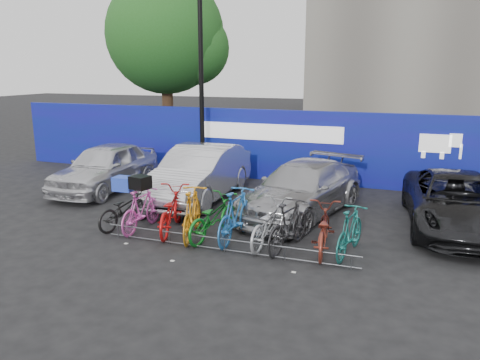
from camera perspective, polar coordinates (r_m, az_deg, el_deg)
The scene contains 21 objects.
ground at distance 10.41m, azimuth -0.66°, elevation -7.57°, with size 100.00×100.00×0.00m, color black.
hoarding at distance 15.68m, azimuth 7.09°, elevation 4.06°, with size 22.00×0.18×2.40m.
tree at distance 21.74m, azimuth -8.47°, elevation 16.83°, with size 5.40×5.20×7.80m.
lamppost at distance 15.94m, azimuth -4.74°, elevation 11.74°, with size 0.25×0.50×6.11m.
bike_rack at distance 9.83m, azimuth -1.90°, elevation -7.87°, with size 5.60×0.03×0.30m.
car_0 at distance 15.24m, azimuth -16.08°, elevation 1.56°, with size 1.73×4.30×1.47m, color silver.
car_1 at distance 13.60m, azimuth -4.95°, elevation 0.82°, with size 1.64×4.70×1.55m, color silver.
car_2 at distance 12.30m, azimuth 7.56°, elevation -1.08°, with size 1.89×4.65×1.35m, color #9F9EA3.
car_3 at distance 12.16m, azimuth 24.95°, elevation -2.49°, with size 2.19×4.75×1.32m, color black.
bike_0 at distance 11.59m, azimuth -13.80°, elevation -3.41°, with size 0.60×1.72×0.91m, color black.
bike_1 at distance 11.25m, azimuth -11.91°, elevation -3.54°, with size 0.47×1.68×1.01m, color #EC54C4.
bike_2 at distance 11.01m, azimuth -8.46°, elevation -3.68°, with size 0.69×1.99×1.04m, color #B71011.
bike_3 at distance 10.56m, azimuth -5.87°, elevation -4.05°, with size 0.54×1.90×1.14m, color orange.
bike_4 at distance 10.51m, azimuth -3.30°, elevation -4.56°, with size 0.65×1.86×0.98m, color #11711E.
bike_5 at distance 10.33m, azimuth -0.49°, elevation -4.29°, with size 0.55×1.95×1.17m, color blue.
bike_6 at distance 10.13m, azimuth 3.57°, elevation -5.28°, with size 0.65×1.85×0.97m, color #A2A4A9.
bike_7 at distance 9.88m, azimuth 5.93°, elevation -5.53°, with size 0.50×1.78×1.07m, color #242426.
bike_8 at distance 9.89m, azimuth 10.06°, elevation -5.92°, with size 0.65×1.87×0.98m, color maroon.
bike_9 at distance 9.82m, azimuth 13.24°, elevation -6.12°, with size 0.48×1.68×1.01m, color #196B64.
cargo_crate at distance 11.43m, azimuth -13.97°, elevation -0.44°, with size 0.46×0.35×0.33m, color blue.
cargo_topcase at distance 11.08m, azimuth -12.07°, elevation -0.28°, with size 0.41×0.37×0.30m, color black.
Camera 1 is at (3.42, -9.10, 3.74)m, focal length 35.00 mm.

